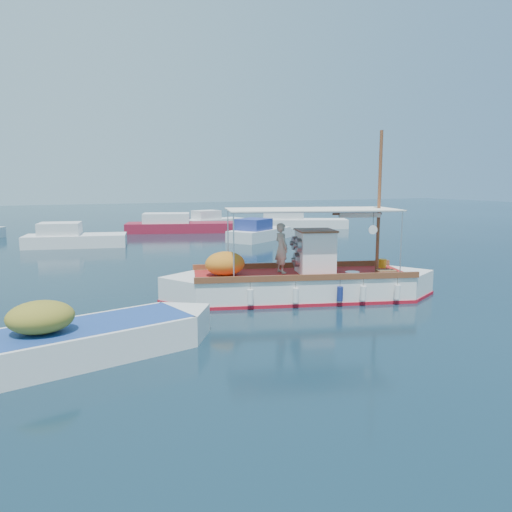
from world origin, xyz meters
name	(u,v)px	position (x,y,z in m)	size (l,w,h in m)	color
ground	(293,294)	(0.00, 0.00, 0.00)	(160.00, 160.00, 0.00)	black
fishing_caique	(299,284)	(-0.18, -0.78, 0.56)	(9.92, 4.73, 6.29)	white
dinghy	(79,344)	(-8.10, -4.14, 0.37)	(7.12, 3.27, 1.79)	white
bg_boat_nw	(73,239)	(-6.77, 17.94, 0.49)	(6.71, 3.67, 1.80)	silver
bg_boat_n	(180,226)	(2.17, 24.31, 0.49)	(9.85, 5.47, 1.80)	maroon
bg_boat_ne	(259,233)	(5.88, 16.42, 0.49)	(5.85, 4.94, 1.80)	silver
bg_boat_e	(294,222)	(12.83, 23.86, 0.49)	(9.23, 6.01, 1.80)	silver
bg_boat_far_n	(212,222)	(6.02, 27.19, 0.49)	(5.91, 3.41, 1.80)	silver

